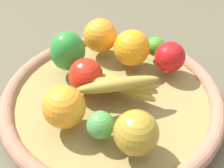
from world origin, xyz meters
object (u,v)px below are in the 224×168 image
Objects in this scene: apple_1 at (170,57)px; bell_pepper at (68,51)px; lime_0 at (101,125)px; orange_1 at (100,36)px; lime_1 at (155,46)px; apple_0 at (86,76)px; apple_2 at (136,133)px; orange_2 at (64,107)px; banana_bunch at (119,84)px; orange_0 at (132,48)px.

bell_pepper is (0.22, 0.03, 0.01)m from apple_1.
bell_pepper is (0.11, -0.18, 0.02)m from lime_0.
bell_pepper is 0.10m from orange_1.
apple_1 reaches higher than lime_1.
apple_2 is (-0.12, 0.13, 0.00)m from apple_0.
orange_2 is 1.71× the size of lime_1.
apple_1 is (-0.17, -0.10, -0.00)m from apple_0.
lime_1 is at bearing 152.27° from bell_pepper.
apple_2 is (-0.13, 0.04, -0.00)m from orange_2.
apple_1 is 0.41× the size of banana_bunch.
orange_2 is 1.14× the size of apple_1.
orange_2 is 0.97× the size of orange_1.
banana_bunch is (0.01, 0.12, -0.01)m from orange_0.
lime_0 is 0.65× the size of apple_2.
orange_1 is (0.06, -0.26, 0.02)m from lime_0.
lime_0 is 0.62× the size of orange_1.
banana_bunch reaches higher than lime_0.
apple_0 is at bearing -99.11° from orange_2.
orange_0 reaches higher than apple_0.
orange_2 is 0.23m from orange_0.
apple_1 is 0.18m from orange_1.
apple_1 reaches higher than banana_bunch.
bell_pepper reaches higher than lime_0.
apple_2 is (-0.04, 0.24, -0.00)m from orange_0.
lime_0 is at bearing 62.30° from apple_1.
orange_1 is (0.13, 0.00, 0.02)m from lime_1.
orange_0 is at bearing -126.66° from apple_0.
lime_0 is 0.07m from apple_2.
lime_1 is 0.14m from orange_1.
apple_1 is at bearing 123.08° from lime_1.
banana_bunch is 0.13m from apple_2.
orange_1 is at bearing -176.05° from bell_pepper.
orange_2 reaches higher than lime_1.
lime_1 is (-0.06, -0.16, -0.01)m from banana_bunch.
orange_2 reaches higher than apple_0.
orange_0 is 0.23m from lime_0.
orange_2 is 0.08m from lime_0.
orange_0 is at bearing -6.58° from apple_1.
banana_bunch is 0.17m from lime_1.
lime_1 is at bearing -106.23° from lime_0.
bell_pepper is 1.12× the size of orange_1.
apple_0 is 0.09m from bell_pepper.
orange_0 is 1.20× the size of apple_1.
apple_1 is 1.36× the size of lime_0.
apple_1 reaches higher than lime_0.
banana_bunch is 2.05× the size of orange_1.
orange_2 is 0.25m from orange_1.
apple_0 is at bearing 48.73° from lime_1.
bell_pepper is at bearing -49.29° from apple_0.
orange_0 reaches higher than apple_1.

